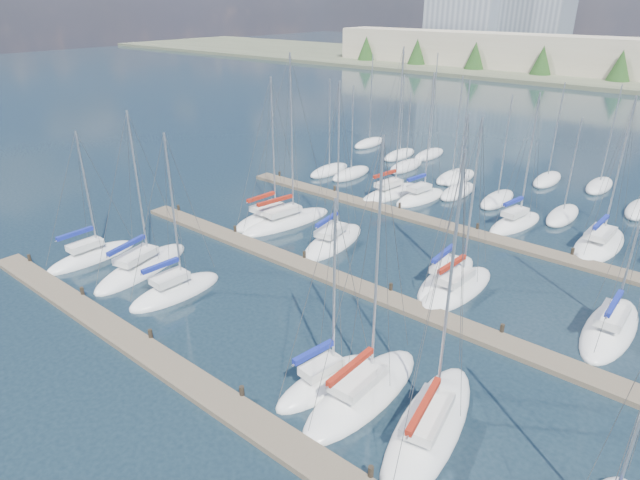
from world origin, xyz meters
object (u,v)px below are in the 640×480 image
Objects in this scene: sailboat_o at (420,197)px; sailboat_n at (391,193)px; sailboat_d at (325,382)px; sailboat_q at (599,244)px; sailboat_p at (515,223)px; sailboat_e at (363,392)px; sailboat_b at (142,267)px; sailboat_f at (429,427)px; sailboat_h at (270,218)px; sailboat_i at (287,221)px; sailboat_m at (610,328)px; sailboat_j at (333,241)px; sailboat_k at (447,277)px; sailboat_l at (456,289)px; sailboat_c at (176,291)px; sailboat_a at (92,257)px.

sailboat_n reaches higher than sailboat_o.
sailboat_d is 28.85m from sailboat_q.
sailboat_p is at bearing -177.98° from sailboat_q.
sailboat_o is (-12.70, 27.98, 0.01)m from sailboat_e.
sailboat_b is (-18.56, -26.65, -0.02)m from sailboat_p.
sailboat_h is at bearing 139.64° from sailboat_f.
sailboat_e is (-3.88, -0.02, 0.00)m from sailboat_f.
sailboat_i is at bearing -149.25° from sailboat_q.
sailboat_o is at bearing 146.98° from sailboat_m.
sailboat_n is (-15.79, 27.18, 0.01)m from sailboat_e.
sailboat_p is (-7.10, -0.04, 0.02)m from sailboat_q.
sailboat_p is at bearing 99.67° from sailboat_d.
sailboat_j is at bearing 0.81° from sailboat_h.
sailboat_f reaches higher than sailboat_k.
sailboat_e reaches higher than sailboat_q.
sailboat_h is 1.79m from sailboat_i.
sailboat_d is at bearing 175.58° from sailboat_f.
sailboat_m is 0.98× the size of sailboat_b.
sailboat_j is at bearing -178.58° from sailboat_m.
sailboat_d is 30.99m from sailboat_n.
sailboat_e reaches higher than sailboat_m.
sailboat_l is at bearing -41.93° from sailboat_k.
sailboat_f reaches higher than sailboat_c.
sailboat_a is at bearing -140.08° from sailboat_j.
sailboat_d is at bearing -34.87° from sailboat_h.
sailboat_d is 14.77m from sailboat_k.
sailboat_e reaches higher than sailboat_a.
sailboat_j is (-10.36, -0.33, -0.01)m from sailboat_k.
sailboat_j reaches higher than sailboat_q.
sailboat_q is 0.91× the size of sailboat_e.
sailboat_a is (-23.78, -0.12, -0.01)m from sailboat_d.
sailboat_e reaches higher than sailboat_j.
sailboat_i is at bearing 178.84° from sailboat_l.
sailboat_l is at bearing 0.26° from sailboat_h.
sailboat_d is 23.78m from sailboat_a.
sailboat_l is 0.97× the size of sailboat_o.
sailboat_m is at bearing 60.14° from sailboat_e.
sailboat_d is at bearing -78.64° from sailboat_p.
sailboat_i is at bearing -95.76° from sailboat_n.
sailboat_i is at bearing 104.18° from sailboat_c.
sailboat_k is 0.96× the size of sailboat_o.
sailboat_o is 1.05× the size of sailboat_b.
sailboat_l is 1.19× the size of sailboat_a.
sailboat_n reaches higher than sailboat_l.
sailboat_l is 1.02× the size of sailboat_b.
sailboat_q is at bearing 29.61° from sailboat_j.
sailboat_i reaches higher than sailboat_l.
sailboat_j reaches higher than sailboat_a.
sailboat_o reaches higher than sailboat_b.
sailboat_b is (-21.16, 0.82, -0.01)m from sailboat_e.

